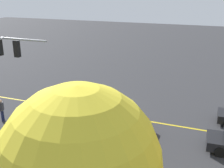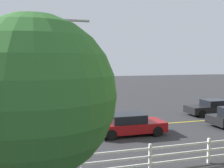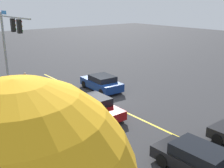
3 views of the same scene
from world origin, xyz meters
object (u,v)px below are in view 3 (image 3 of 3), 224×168
object	(u,v)px
car_1	(101,83)
car_2	(202,162)
pedestrian	(26,81)
car_0	(96,107)

from	to	relation	value
car_1	car_2	world-z (taller)	car_1
car_1	pedestrian	bearing A→B (deg)	57.30
car_2	pedestrian	size ratio (longest dim) A/B	2.87
car_0	car_1	bearing A→B (deg)	140.53
car_2	car_1	bearing A→B (deg)	161.36
car_1	pedestrian	size ratio (longest dim) A/B	2.60
car_1	car_0	bearing A→B (deg)	143.08
car_0	car_2	xyz separation A→B (m)	(-8.42, 0.08, -0.00)
car_0	pedestrian	distance (m)	8.41
car_0	car_2	size ratio (longest dim) A/B	0.90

